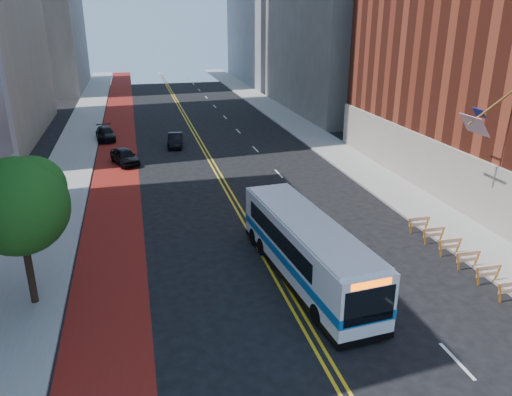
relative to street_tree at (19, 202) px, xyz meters
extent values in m
plane|color=black|center=(11.24, -6.04, -4.91)|extent=(160.00, 160.00, 0.00)
cube|color=gray|center=(-0.76, 23.96, -4.84)|extent=(4.00, 140.00, 0.15)
cube|color=gray|center=(23.24, 23.96, -4.84)|extent=(4.00, 140.00, 0.15)
cube|color=maroon|center=(3.14, 23.96, -4.91)|extent=(3.60, 140.00, 0.01)
cube|color=gold|center=(11.06, 23.96, -4.91)|extent=(0.14, 140.00, 0.01)
cube|color=gold|center=(11.42, 23.96, -4.91)|extent=(0.14, 140.00, 0.01)
cube|color=silver|center=(16.04, -8.04, -4.90)|extent=(0.14, 2.20, 0.01)
cube|color=silver|center=(16.04, -0.04, -4.90)|extent=(0.14, 2.20, 0.01)
cube|color=silver|center=(16.04, 7.96, -4.90)|extent=(0.14, 2.20, 0.01)
cube|color=silver|center=(16.04, 15.96, -4.90)|extent=(0.14, 2.20, 0.01)
cube|color=silver|center=(16.04, 23.96, -4.90)|extent=(0.14, 2.20, 0.01)
cube|color=silver|center=(16.04, 31.96, -4.90)|extent=(0.14, 2.20, 0.01)
cube|color=silver|center=(16.04, 39.96, -4.90)|extent=(0.14, 2.20, 0.01)
cube|color=silver|center=(16.04, 47.96, -4.90)|extent=(0.14, 2.20, 0.01)
cube|color=silver|center=(16.04, 55.96, -4.90)|extent=(0.14, 2.20, 0.01)
cube|color=silver|center=(16.04, 63.96, -4.90)|extent=(0.14, 2.20, 0.01)
cube|color=silver|center=(16.04, 71.96, -4.90)|extent=(0.14, 2.20, 0.01)
cube|color=silver|center=(16.04, 79.96, -4.90)|extent=(0.14, 2.20, 0.01)
cube|color=#9E9384|center=(25.29, 5.96, -2.91)|extent=(0.50, 36.00, 4.00)
cube|color=black|center=(25.39, 6.96, -3.81)|extent=(0.35, 2.80, 2.20)
cube|color=black|center=(25.39, 13.96, -3.81)|extent=(0.35, 2.80, 2.20)
cylinder|color=#A57F33|center=(23.94, 1.96, 2.69)|extent=(2.85, 0.12, 2.05)
cube|color=#B21419|center=(22.94, 1.96, 1.69)|extent=(0.75, 1.90, 1.05)
cube|color=navy|center=(23.49, 2.41, 2.24)|extent=(0.39, 0.85, 0.52)
cube|color=orange|center=(20.29, -4.94, -4.41)|extent=(0.32, 0.06, 0.99)
cube|color=orange|center=(20.84, -4.94, -4.01)|extent=(1.25, 0.05, 0.22)
cube|color=orange|center=(20.84, -4.94, -4.36)|extent=(1.25, 0.05, 0.18)
cube|color=orange|center=(20.29, -3.39, -4.41)|extent=(0.32, 0.06, 0.99)
cube|color=orange|center=(21.39, -3.39, -4.41)|extent=(0.32, 0.06, 0.99)
cube|color=orange|center=(20.84, -3.39, -4.01)|extent=(1.25, 0.05, 0.22)
cube|color=orange|center=(20.84, -3.39, -4.36)|extent=(1.25, 0.05, 0.18)
cube|color=orange|center=(20.29, -1.84, -4.41)|extent=(0.32, 0.06, 0.99)
cube|color=orange|center=(21.39, -1.84, -4.41)|extent=(0.32, 0.06, 0.99)
cube|color=orange|center=(20.84, -1.84, -4.01)|extent=(1.25, 0.05, 0.22)
cube|color=orange|center=(20.84, -1.84, -4.36)|extent=(1.25, 0.05, 0.18)
cube|color=orange|center=(20.29, -0.29, -4.41)|extent=(0.32, 0.06, 0.99)
cube|color=orange|center=(21.39, -0.29, -4.41)|extent=(0.32, 0.06, 0.99)
cube|color=orange|center=(20.84, -0.29, -4.01)|extent=(1.25, 0.05, 0.22)
cube|color=orange|center=(20.84, -0.29, -4.36)|extent=(1.25, 0.05, 0.18)
cube|color=orange|center=(20.29, 1.26, -4.41)|extent=(0.32, 0.06, 0.99)
cube|color=orange|center=(21.39, 1.26, -4.41)|extent=(0.32, 0.06, 0.99)
cube|color=orange|center=(20.84, 1.26, -4.01)|extent=(1.25, 0.05, 0.22)
cube|color=orange|center=(20.84, 1.26, -4.36)|extent=(1.25, 0.05, 0.18)
cube|color=orange|center=(20.29, 2.81, -4.41)|extent=(0.32, 0.06, 0.99)
cube|color=orange|center=(21.39, 2.81, -4.41)|extent=(0.32, 0.06, 0.99)
cube|color=orange|center=(20.84, 2.81, -4.01)|extent=(1.25, 0.05, 0.22)
cube|color=orange|center=(20.84, 2.81, -4.36)|extent=(1.25, 0.05, 0.18)
cylinder|color=black|center=(-0.06, -0.04, -3.16)|extent=(0.32, 0.32, 3.20)
sphere|color=#0D4011|center=(-0.06, -0.04, -0.16)|extent=(4.20, 4.20, 4.20)
sphere|color=#0D4011|center=(0.54, 0.36, 0.44)|extent=(2.80, 2.80, 2.80)
sphere|color=#0D4011|center=(-0.56, -0.34, 0.24)|extent=(2.40, 2.40, 2.40)
cube|color=white|center=(12.53, -0.81, -3.22)|extent=(3.50, 11.58, 2.71)
cube|color=#0E5AA2|center=(12.53, -0.81, -3.63)|extent=(3.54, 11.62, 0.43)
cube|color=black|center=(12.46, -0.05, -2.77)|extent=(3.23, 8.18, 0.90)
cube|color=black|center=(13.04, -6.46, -3.01)|extent=(2.17, 0.29, 1.52)
cube|color=black|center=(12.01, 4.84, -2.82)|extent=(1.98, 0.27, 0.95)
cube|color=#FF5905|center=(13.04, -6.47, -2.06)|extent=(1.73, 0.23, 0.29)
cube|color=white|center=(12.53, -0.81, -1.82)|extent=(3.32, 11.00, 0.11)
cube|color=black|center=(12.53, -0.81, -4.58)|extent=(3.53, 11.61, 0.29)
cylinder|color=black|center=(11.74, -4.55, -4.44)|extent=(0.37, 0.97, 0.95)
cylinder|color=black|center=(13.98, -4.34, -4.44)|extent=(0.37, 0.97, 0.95)
cylinder|color=black|center=(11.12, 2.27, -4.44)|extent=(0.37, 0.97, 0.95)
cylinder|color=black|center=(13.35, 2.47, -4.44)|extent=(0.37, 0.97, 0.95)
cylinder|color=black|center=(11.00, 3.63, -4.44)|extent=(0.37, 0.97, 0.95)
cylinder|color=black|center=(13.23, 3.83, -4.44)|extent=(0.37, 0.97, 0.95)
imported|color=black|center=(3.88, 21.80, -4.22)|extent=(2.85, 4.39, 1.39)
imported|color=black|center=(8.70, 26.83, -4.26)|extent=(1.86, 4.07, 1.29)
imported|color=black|center=(1.94, 31.33, -4.27)|extent=(2.26, 4.61, 1.29)
camera|label=1|loc=(4.97, -21.26, 7.45)|focal=35.00mm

